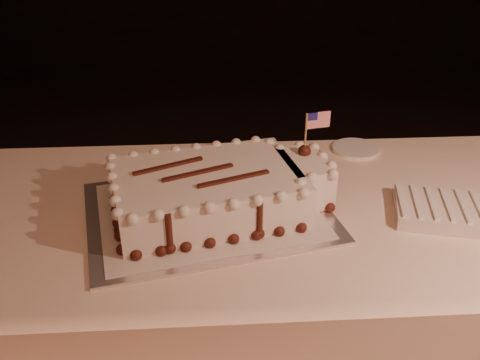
{
  "coord_description": "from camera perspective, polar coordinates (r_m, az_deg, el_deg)",
  "views": [
    {
      "loc": [
        -0.2,
        -0.54,
        1.48
      ],
      "look_at": [
        -0.13,
        0.59,
        0.84
      ],
      "focal_mm": 40.0,
      "sensor_mm": 36.0,
      "label": 1
    }
  ],
  "objects": [
    {
      "name": "banquet_table",
      "position": [
        1.6,
        4.93,
        -14.43
      ],
      "size": [
        2.4,
        0.8,
        0.75
      ],
      "primitive_type": "cube",
      "color": "#FFDFC5",
      "rests_on": "ground"
    },
    {
      "name": "cake_board",
      "position": [
        1.34,
        -3.41,
        -3.41
      ],
      "size": [
        0.67,
        0.56,
        0.01
      ],
      "primitive_type": "cube",
      "rotation": [
        0.0,
        0.0,
        0.21
      ],
      "color": "silver",
      "rests_on": "banquet_table"
    },
    {
      "name": "napkin_stack",
      "position": [
        1.42,
        21.12,
        -3.07
      ],
      "size": [
        0.28,
        0.23,
        0.04
      ],
      "color": "silver",
      "rests_on": "banquet_table"
    },
    {
      "name": "doily",
      "position": [
        1.34,
        -3.42,
        -3.23
      ],
      "size": [
        0.6,
        0.5,
        0.0
      ],
      "primitive_type": "cube",
      "rotation": [
        0.0,
        0.0,
        0.21
      ],
      "color": "silver",
      "rests_on": "cake_board"
    },
    {
      "name": "sheet_cake",
      "position": [
        1.32,
        -2.16,
        -1.05
      ],
      "size": [
        0.58,
        0.4,
        0.22
      ],
      "color": "white",
      "rests_on": "doily"
    },
    {
      "name": "side_plate",
      "position": [
        1.69,
        12.22,
        3.26
      ],
      "size": [
        0.14,
        0.14,
        0.01
      ],
      "primitive_type": "cylinder",
      "color": "white",
      "rests_on": "banquet_table"
    }
  ]
}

